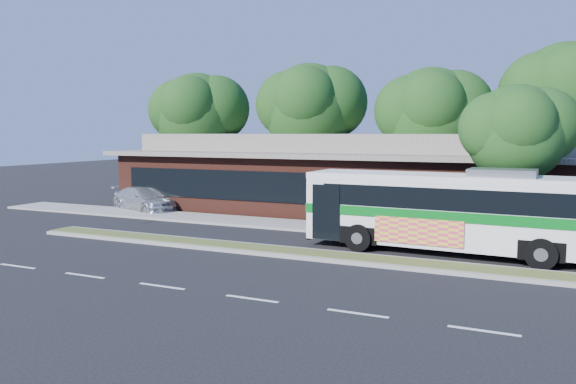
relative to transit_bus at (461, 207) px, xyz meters
The scene contains 12 objects.
ground 5.72m from the transit_bus, 143.69° to the right, with size 120.00×120.00×0.00m, color black.
median_strip 5.38m from the transit_bus, 149.13° to the right, with size 26.00×1.10×0.15m, color #485D27.
sidewalk 5.68m from the transit_bus, 143.95° to the left, with size 44.00×2.60×0.12m, color gray.
parking_lot 23.45m from the transit_bus, 163.13° to the left, with size 14.00×12.00×0.01m, color black.
plaza_building 10.71m from the transit_bus, 114.11° to the left, with size 33.20×11.20×4.45m.
tree_bg_a 22.76m from the transit_bus, 147.83° to the left, with size 6.47×5.80×8.63m.
tree_bg_b 17.49m from the transit_bus, 130.24° to the left, with size 6.69×6.00×9.00m.
tree_bg_c 12.86m from the transit_bus, 103.99° to the left, with size 6.24×5.60×8.26m.
tree_bg_d 14.33m from the transit_bus, 72.52° to the left, with size 6.91×6.20×9.37m.
transit_bus is the anchor object (origin of this frame).
sedan 18.93m from the transit_bus, 165.96° to the left, with size 1.93×4.75×1.38m, color silver.
sidewalk_tree 4.55m from the transit_bus, 58.22° to the left, with size 4.39×3.94×6.44m.
Camera 1 is at (7.09, -18.13, 4.50)m, focal length 35.00 mm.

